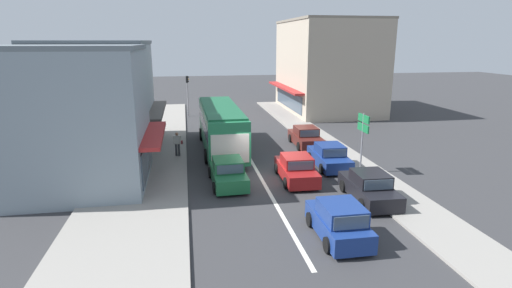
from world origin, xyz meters
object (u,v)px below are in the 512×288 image
parked_sedan_kerb_front (369,188)px  directional_road_sign (363,128)px  city_bus (221,125)px  sedan_behind_bus_near (296,169)px  pedestrian_with_handbag_near (177,143)px  traffic_light_downstreet (188,89)px  parked_sedan_kerb_second (329,157)px  hatchback_queue_far_back (339,222)px  parked_sedan_kerb_third (306,137)px  sedan_behind_bus_mid (228,173)px

parked_sedan_kerb_front → directional_road_sign: size_ratio=1.18×
city_bus → sedan_behind_bus_near: size_ratio=2.56×
sedan_behind_bus_near → pedestrian_with_handbag_near: bearing=139.4°
traffic_light_downstreet → parked_sedan_kerb_second: bearing=-66.1°
hatchback_queue_far_back → traffic_light_downstreet: (-5.58, 28.15, 2.15)m
parked_sedan_kerb_front → pedestrian_with_handbag_near: size_ratio=2.61×
city_bus → sedan_behind_bus_near: 8.06m
hatchback_queue_far_back → pedestrian_with_handbag_near: size_ratio=2.28×
pedestrian_with_handbag_near → parked_sedan_kerb_third: bearing=9.6°
sedan_behind_bus_near → directional_road_sign: size_ratio=1.18×
hatchback_queue_far_back → parked_sedan_kerb_front: bearing=49.7°
hatchback_queue_far_back → parked_sedan_kerb_third: hatchback_queue_far_back is taller
parked_sedan_kerb_second → traffic_light_downstreet: size_ratio=1.01×
hatchback_queue_far_back → directional_road_sign: (4.39, 7.63, 1.99)m
parked_sedan_kerb_second → directional_road_sign: 2.87m
hatchback_queue_far_back → traffic_light_downstreet: size_ratio=0.88×
parked_sedan_kerb_front → directional_road_sign: 4.85m
parked_sedan_kerb_second → city_bus: bearing=141.3°
directional_road_sign → traffic_light_downstreet: bearing=115.9°
sedan_behind_bus_near → parked_sedan_kerb_front: size_ratio=1.00×
hatchback_queue_far_back → sedan_behind_bus_mid: bearing=117.9°
city_bus → parked_sedan_kerb_third: size_ratio=2.58×
city_bus → parked_sedan_kerb_front: city_bus is taller
parked_sedan_kerb_front → parked_sedan_kerb_third: size_ratio=1.01×
city_bus → parked_sedan_kerb_third: (6.39, 0.21, -1.22)m
parked_sedan_kerb_third → directional_road_sign: size_ratio=1.17×
hatchback_queue_far_back → parked_sedan_kerb_third: size_ratio=0.88×
sedan_behind_bus_near → parked_sedan_kerb_front: (2.76, -3.48, 0.00)m
parked_sedan_kerb_second → directional_road_sign: directional_road_sign is taller
sedan_behind_bus_mid → parked_sedan_kerb_third: 9.86m
parked_sedan_kerb_second → pedestrian_with_handbag_near: (-9.38, 3.67, 0.40)m
hatchback_queue_far_back → parked_sedan_kerb_second: 9.45m
city_bus → hatchback_queue_far_back: 14.51m
sedan_behind_bus_mid → parked_sedan_kerb_second: bearing=16.9°
parked_sedan_kerb_front → traffic_light_downstreet: bearing=109.1°
city_bus → parked_sedan_kerb_second: city_bus is taller
sedan_behind_bus_mid → pedestrian_with_handbag_near: bearing=116.1°
sedan_behind_bus_mid → traffic_light_downstreet: size_ratio=1.01×
parked_sedan_kerb_front → parked_sedan_kerb_third: (0.02, 10.79, 0.00)m
hatchback_queue_far_back → parked_sedan_kerb_third: bearing=78.3°
parked_sedan_kerb_second → parked_sedan_kerb_third: (0.07, 5.27, 0.00)m
sedan_behind_bus_mid → parked_sedan_kerb_second: 6.89m
directional_road_sign → sedan_behind_bus_near: bearing=-170.8°
traffic_light_downstreet → pedestrian_with_handbag_near: size_ratio=2.58×
directional_road_sign → sedan_behind_bus_mid: bearing=-175.5°
sedan_behind_bus_mid → parked_sedan_kerb_front: bearing=-27.9°
sedan_behind_bus_near → pedestrian_with_handbag_near: 8.79m
city_bus → traffic_light_downstreet: (-2.15, 14.09, 0.97)m
city_bus → pedestrian_with_handbag_near: bearing=-155.5°
hatchback_queue_far_back → sedan_behind_bus_mid: hatchback_queue_far_back is taller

